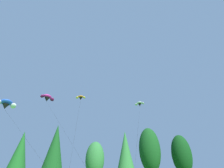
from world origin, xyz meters
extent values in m
cone|color=#19561E|center=(-12.88, 44.15, 7.59)|extent=(4.25, 4.25, 8.91)
cone|color=#144719|center=(-5.57, 41.82, 8.57)|extent=(4.59, 4.59, 10.07)
ellipsoid|color=#2D7033|center=(4.46, 44.99, 6.56)|extent=(4.71, 4.71, 8.47)
cone|color=#2D7033|center=(12.53, 44.29, 8.74)|extent=(4.65, 4.65, 10.26)
ellipsoid|color=#144719|center=(20.22, 44.97, 9.45)|extent=(6.00, 6.00, 12.20)
ellipsoid|color=#0F3D14|center=(29.10, 42.89, 8.30)|extent=(5.49, 5.49, 10.72)
ellipsoid|color=blue|center=(-15.11, 32.16, 14.45)|extent=(2.38, 2.13, 1.25)
ellipsoid|color=white|center=(-14.00, 32.68, 14.10)|extent=(1.43, 1.45, 1.36)
cone|color=black|center=(-15.17, 32.28, 13.69)|extent=(1.47, 1.47, 0.95)
cylinder|color=black|center=(-9.57, 25.81, 7.20)|extent=(11.22, 12.94, 12.03)
ellipsoid|color=#D12893|center=(-9.19, 41.23, 20.40)|extent=(2.47, 2.20, 1.16)
ellipsoid|color=#66144C|center=(-8.05, 41.94, 20.02)|extent=(1.43, 1.41, 1.32)
ellipsoid|color=#66144C|center=(-10.32, 40.53, 20.02)|extent=(1.35, 1.46, 1.32)
cone|color=black|center=(-9.25, 41.33, 19.57)|extent=(1.65, 1.65, 1.03)
cylinder|color=black|center=(-4.47, 32.68, 10.34)|extent=(9.57, 17.31, 17.45)
ellipsoid|color=white|center=(12.84, 34.55, 18.76)|extent=(1.69, 1.68, 0.72)
ellipsoid|color=silver|center=(13.46, 33.95, 18.51)|extent=(1.05, 1.04, 0.83)
ellipsoid|color=silver|center=(12.22, 35.16, 18.51)|extent=(1.03, 1.06, 0.83)
cone|color=black|center=(12.90, 34.62, 18.22)|extent=(1.10, 1.10, 0.67)
cylinder|color=black|center=(8.10, 27.02, 9.54)|extent=(9.63, 15.21, 16.71)
ellipsoid|color=orange|center=(-1.61, 35.23, 18.78)|extent=(1.46, 1.16, 0.52)
ellipsoid|color=yellow|center=(-0.86, 34.96, 18.55)|extent=(0.83, 0.79, 0.66)
ellipsoid|color=yellow|center=(-2.37, 35.50, 18.55)|extent=(0.87, 0.84, 0.66)
cone|color=black|center=(-1.59, 35.29, 18.28)|extent=(0.92, 0.92, 0.62)
cylinder|color=black|center=(-2.78, 27.32, 9.58)|extent=(2.39, 15.96, 16.79)
camera|label=1|loc=(-5.59, -1.02, 2.52)|focal=27.46mm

